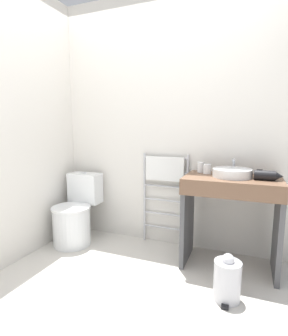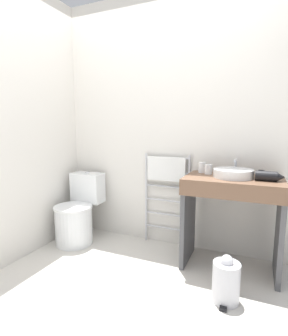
{
  "view_description": "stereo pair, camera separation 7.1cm",
  "coord_description": "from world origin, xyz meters",
  "px_view_note": "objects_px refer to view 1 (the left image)",
  "views": [
    {
      "loc": [
        0.84,
        -1.41,
        1.25
      ],
      "look_at": [
        0.01,
        0.64,
        0.92
      ],
      "focal_mm": 28.0,
      "sensor_mm": 36.0,
      "label": 1
    },
    {
      "loc": [
        0.9,
        -1.38,
        1.25
      ],
      "look_at": [
        0.01,
        0.64,
        0.92
      ],
      "focal_mm": 28.0,
      "sensor_mm": 36.0,
      "label": 2
    }
  ],
  "objects_px": {
    "towel_radiator": "(165,180)",
    "trash_bin": "(227,279)",
    "sink_basin": "(232,173)",
    "toilet": "(75,215)",
    "hair_dryer": "(266,175)",
    "cup_near_edge": "(207,169)",
    "cup_near_wall": "(201,167)"
  },
  "relations": [
    {
      "from": "cup_near_wall",
      "to": "trash_bin",
      "type": "distance_m",
      "value": 1.03
    },
    {
      "from": "cup_near_wall",
      "to": "trash_bin",
      "type": "relative_size",
      "value": 0.28
    },
    {
      "from": "towel_radiator",
      "to": "cup_near_wall",
      "type": "distance_m",
      "value": 0.42
    },
    {
      "from": "towel_radiator",
      "to": "trash_bin",
      "type": "xyz_separation_m",
      "value": [
        0.71,
        -0.73,
        -0.56
      ]
    },
    {
      "from": "towel_radiator",
      "to": "trash_bin",
      "type": "bearing_deg",
      "value": -45.62
    },
    {
      "from": "cup_near_wall",
      "to": "cup_near_edge",
      "type": "relative_size",
      "value": 1.1
    },
    {
      "from": "towel_radiator",
      "to": "trash_bin",
      "type": "height_order",
      "value": "towel_radiator"
    },
    {
      "from": "sink_basin",
      "to": "trash_bin",
      "type": "distance_m",
      "value": 0.87
    },
    {
      "from": "toilet",
      "to": "towel_radiator",
      "type": "relative_size",
      "value": 0.76
    },
    {
      "from": "cup_near_wall",
      "to": "cup_near_edge",
      "type": "distance_m",
      "value": 0.09
    },
    {
      "from": "toilet",
      "to": "sink_basin",
      "type": "relative_size",
      "value": 2.26
    },
    {
      "from": "cup_near_wall",
      "to": "cup_near_edge",
      "type": "height_order",
      "value": "cup_near_wall"
    },
    {
      "from": "cup_near_edge",
      "to": "hair_dryer",
      "type": "xyz_separation_m",
      "value": [
        0.49,
        -0.13,
        -0.0
      ]
    },
    {
      "from": "towel_radiator",
      "to": "sink_basin",
      "type": "relative_size",
      "value": 2.96
    },
    {
      "from": "hair_dryer",
      "to": "cup_near_edge",
      "type": "bearing_deg",
      "value": 165.75
    },
    {
      "from": "cup_near_wall",
      "to": "hair_dryer",
      "type": "bearing_deg",
      "value": -18.45
    },
    {
      "from": "sink_basin",
      "to": "trash_bin",
      "type": "height_order",
      "value": "sink_basin"
    },
    {
      "from": "sink_basin",
      "to": "toilet",
      "type": "bearing_deg",
      "value": -176.98
    },
    {
      "from": "cup_near_edge",
      "to": "hair_dryer",
      "type": "bearing_deg",
      "value": -14.25
    },
    {
      "from": "cup_near_edge",
      "to": "trash_bin",
      "type": "relative_size",
      "value": 0.25
    },
    {
      "from": "hair_dryer",
      "to": "sink_basin",
      "type": "bearing_deg",
      "value": 171.96
    },
    {
      "from": "sink_basin",
      "to": "hair_dryer",
      "type": "distance_m",
      "value": 0.27
    },
    {
      "from": "sink_basin",
      "to": "cup_near_wall",
      "type": "relative_size",
      "value": 3.37
    },
    {
      "from": "toilet",
      "to": "trash_bin",
      "type": "distance_m",
      "value": 1.69
    },
    {
      "from": "toilet",
      "to": "trash_bin",
      "type": "bearing_deg",
      "value": -14.22
    },
    {
      "from": "toilet",
      "to": "hair_dryer",
      "type": "bearing_deg",
      "value": 1.44
    },
    {
      "from": "toilet",
      "to": "towel_radiator",
      "type": "bearing_deg",
      "value": 18.66
    },
    {
      "from": "hair_dryer",
      "to": "trash_bin",
      "type": "height_order",
      "value": "hair_dryer"
    },
    {
      "from": "sink_basin",
      "to": "cup_near_edge",
      "type": "xyz_separation_m",
      "value": [
        -0.23,
        0.09,
        0.01
      ]
    },
    {
      "from": "trash_bin",
      "to": "cup_near_edge",
      "type": "bearing_deg",
      "value": 113.58
    },
    {
      "from": "towel_radiator",
      "to": "sink_basin",
      "type": "height_order",
      "value": "towel_radiator"
    },
    {
      "from": "toilet",
      "to": "hair_dryer",
      "type": "xyz_separation_m",
      "value": [
        1.87,
        0.05,
        0.57
      ]
    }
  ]
}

